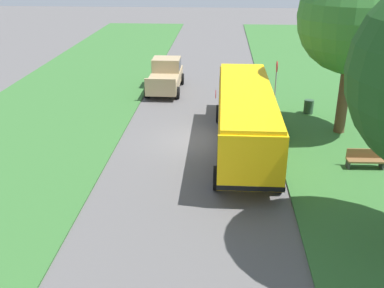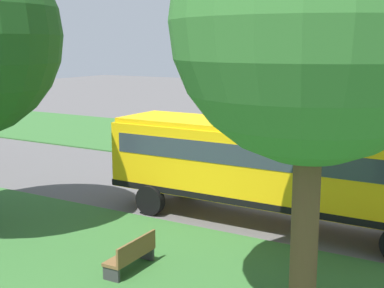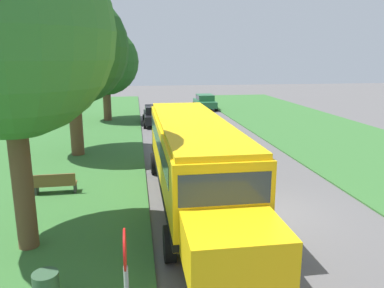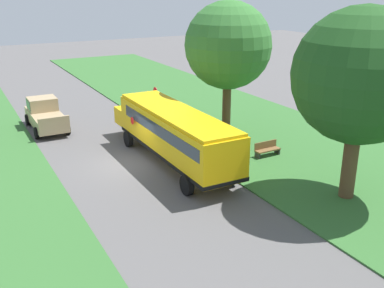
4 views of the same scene
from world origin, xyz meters
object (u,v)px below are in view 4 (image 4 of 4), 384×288
object	(u,v)px
pickup_truck	(45,114)
park_bench	(267,149)
oak_tree_beside_bus	(226,46)
stop_sign	(156,101)
trash_bin	(191,121)
school_bus	(173,131)
oak_tree_roadside_mid	(361,78)

from	to	relation	value
pickup_truck	park_bench	xyz separation A→B (m)	(-10.32, 11.95, -0.60)
oak_tree_beside_bus	stop_sign	world-z (taller)	oak_tree_beside_bus
trash_bin	oak_tree_beside_bus	bearing A→B (deg)	110.23
school_bus	stop_sign	size ratio (longest dim) A/B	4.53
stop_sign	trash_bin	world-z (taller)	stop_sign
school_bus	trash_bin	distance (m)	7.03
trash_bin	pickup_truck	bearing A→B (deg)	-27.37
pickup_truck	oak_tree_roadside_mid	size ratio (longest dim) A/B	0.61
school_bus	oak_tree_beside_bus	bearing A→B (deg)	-151.68
oak_tree_beside_bus	trash_bin	distance (m)	6.31
pickup_truck	stop_sign	world-z (taller)	stop_sign
oak_tree_roadside_mid	park_bench	world-z (taller)	oak_tree_roadside_mid
oak_tree_roadside_mid	park_bench	xyz separation A→B (m)	(-0.03, -6.20, -5.30)
oak_tree_beside_bus	oak_tree_roadside_mid	world-z (taller)	oak_tree_roadside_mid
stop_sign	trash_bin	size ratio (longest dim) A/B	3.04
oak_tree_roadside_mid	school_bus	bearing A→B (deg)	-56.31
school_bus	trash_bin	bearing A→B (deg)	-126.25
oak_tree_beside_bus	park_bench	world-z (taller)	oak_tree_beside_bus
school_bus	oak_tree_roadside_mid	xyz separation A→B (m)	(-5.26, 7.90, 3.85)
oak_tree_beside_bus	oak_tree_roadside_mid	xyz separation A→B (m)	(-0.17, 10.64, -0.24)
stop_sign	trash_bin	bearing A→B (deg)	132.07
oak_tree_beside_bus	oak_tree_roadside_mid	bearing A→B (deg)	90.89
oak_tree_beside_bus	stop_sign	size ratio (longest dim) A/B	3.21
oak_tree_roadside_mid	trash_bin	bearing A→B (deg)	-84.91
trash_bin	school_bus	bearing A→B (deg)	53.75
pickup_truck	oak_tree_beside_bus	size ratio (longest dim) A/B	0.61
stop_sign	school_bus	bearing A→B (deg)	73.21
park_bench	trash_bin	world-z (taller)	park_bench
oak_tree_roadside_mid	trash_bin	xyz separation A→B (m)	(1.20, -13.44, -5.33)
pickup_truck	park_bench	distance (m)	15.80
school_bus	oak_tree_roadside_mid	world-z (taller)	oak_tree_roadside_mid
pickup_truck	stop_sign	bearing A→B (deg)	159.56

